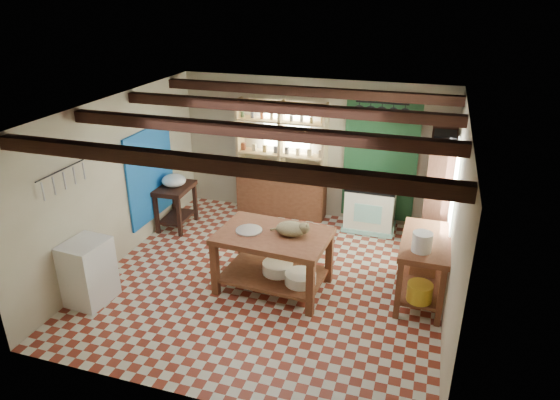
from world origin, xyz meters
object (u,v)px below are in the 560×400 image
(stove, at_px, (370,207))
(cat, at_px, (291,229))
(prep_table, at_px, (176,206))
(right_counter, at_px, (423,269))
(white_cabinet, at_px, (88,272))
(work_table, at_px, (273,261))

(stove, xyz_separation_m, cat, (-0.81, -2.31, 0.55))
(prep_table, bearing_deg, right_counter, -15.51)
(prep_table, xyz_separation_m, white_cabinet, (-0.02, -2.46, 0.06))
(stove, relative_size, prep_table, 1.09)
(white_cabinet, distance_m, cat, 2.87)
(work_table, height_order, stove, work_table)
(work_table, distance_m, right_counter, 2.10)
(prep_table, relative_size, right_counter, 0.62)
(white_cabinet, bearing_deg, work_table, 29.67)
(white_cabinet, xyz_separation_m, cat, (2.59, 1.12, 0.52))
(work_table, height_order, white_cabinet, white_cabinet)
(stove, bearing_deg, right_counter, -62.30)
(right_counter, xyz_separation_m, cat, (-1.81, -0.35, 0.52))
(work_table, height_order, right_counter, right_counter)
(stove, xyz_separation_m, right_counter, (1.00, -1.96, 0.04))
(stove, bearing_deg, work_table, -113.83)
(white_cabinet, distance_m, right_counter, 4.64)
(work_table, relative_size, right_counter, 1.20)
(work_table, height_order, prep_table, work_table)
(work_table, height_order, cat, cat)
(stove, bearing_deg, prep_table, -163.53)
(prep_table, relative_size, white_cabinet, 0.87)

